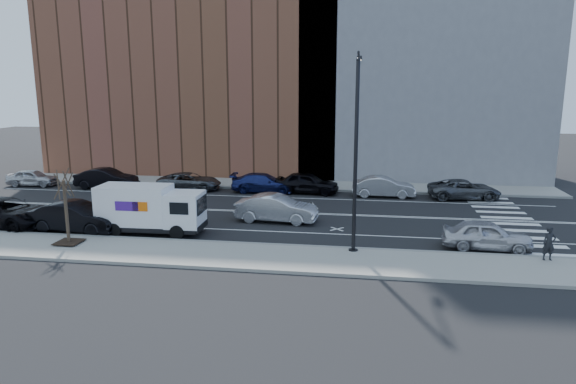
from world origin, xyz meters
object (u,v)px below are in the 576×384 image
(fedex_van, at_px, (150,209))
(far_parked_b, at_px, (107,179))
(far_parked_a, at_px, (33,178))
(pedestrian, at_px, (549,243))
(driving_sedan, at_px, (276,208))
(near_parked_front, at_px, (487,235))

(fedex_van, bearing_deg, far_parked_b, 125.62)
(fedex_van, xyz_separation_m, far_parked_a, (-14.70, 11.23, -0.70))
(far_parked_a, relative_size, pedestrian, 2.52)
(fedex_van, distance_m, far_parked_b, 13.89)
(far_parked_a, height_order, driving_sedan, driving_sedan)
(driving_sedan, distance_m, near_parked_front, 11.59)
(far_parked_b, xyz_separation_m, driving_sedan, (14.65, -7.67, 0.00))
(fedex_van, xyz_separation_m, near_parked_front, (17.31, -0.20, -0.65))
(far_parked_b, height_order, pedestrian, pedestrian)
(far_parked_a, bearing_deg, driving_sedan, -114.37)
(driving_sedan, xyz_separation_m, near_parked_front, (11.00, -3.62, -0.07))
(far_parked_a, bearing_deg, near_parked_front, -113.63)
(fedex_van, height_order, far_parked_b, fedex_van)
(driving_sedan, bearing_deg, far_parked_b, 66.83)
(driving_sedan, xyz_separation_m, pedestrian, (13.29, -5.29, 0.14))
(near_parked_front, distance_m, pedestrian, 2.84)
(far_parked_b, bearing_deg, pedestrian, -112.93)
(far_parked_b, distance_m, pedestrian, 30.80)
(fedex_van, relative_size, driving_sedan, 1.20)
(far_parked_b, relative_size, driving_sedan, 1.00)
(far_parked_b, bearing_deg, near_parked_front, -111.82)
(far_parked_a, relative_size, near_parked_front, 0.93)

